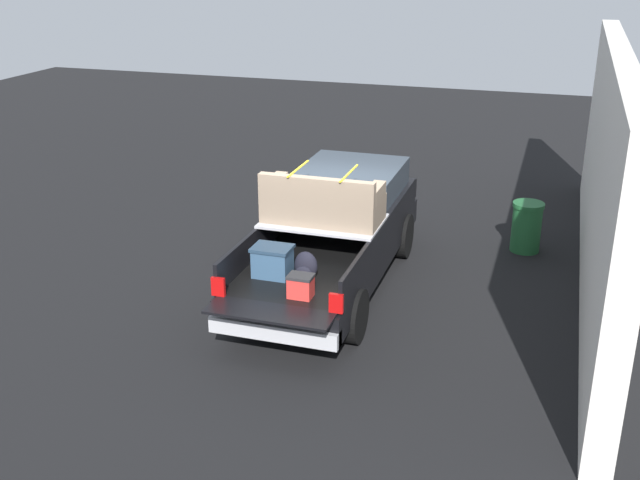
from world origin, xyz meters
TOP-DOWN VIEW (x-y plane):
  - ground_plane at (0.00, 0.00)m, footprint 40.00×40.00m
  - pickup_truck at (0.36, 0.00)m, footprint 6.05×2.06m
  - building_facade at (1.63, -4.33)m, footprint 11.48×0.36m
  - trash_can at (2.76, -3.11)m, footprint 0.60×0.60m

SIDE VIEW (x-z plane):
  - ground_plane at x=0.00m, z-range 0.00..0.00m
  - trash_can at x=2.76m, z-range 0.01..0.99m
  - pickup_truck at x=0.36m, z-range -0.15..2.08m
  - building_facade at x=1.63m, z-range 0.00..3.98m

